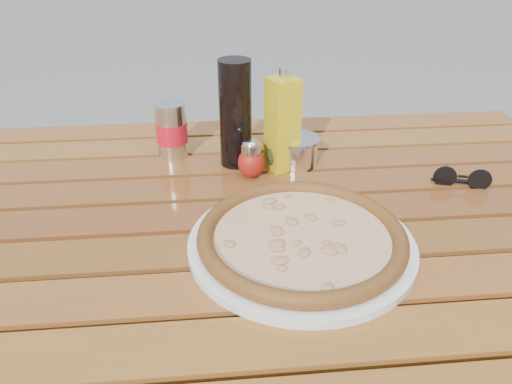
{
  "coord_description": "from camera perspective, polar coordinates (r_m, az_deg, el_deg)",
  "views": [
    {
      "loc": [
        -0.07,
        -0.75,
        1.22
      ],
      "look_at": [
        0.0,
        0.02,
        0.78
      ],
      "focal_mm": 35.0,
      "sensor_mm": 36.0,
      "label": 1
    }
  ],
  "objects": [
    {
      "name": "sunglasses",
      "position": [
        1.05,
        22.46,
        1.41
      ],
      "size": [
        0.11,
        0.05,
        0.04
      ],
      "rotation": [
        0.0,
        0.0,
        -0.3
      ],
      "color": "black",
      "rests_on": "table"
    },
    {
      "name": "olive_oil_cruet",
      "position": [
        1.01,
        3.02,
        7.76
      ],
      "size": [
        0.07,
        0.07,
        0.21
      ],
      "rotation": [
        0.0,
        0.0,
        0.39
      ],
      "color": "gold",
      "rests_on": "table"
    },
    {
      "name": "soda_can",
      "position": [
        1.09,
        -9.62,
        6.95
      ],
      "size": [
        0.07,
        0.07,
        0.12
      ],
      "rotation": [
        0.0,
        0.0,
        -0.09
      ],
      "color": "silver",
      "rests_on": "table"
    },
    {
      "name": "dark_bottle",
      "position": [
        1.02,
        -2.37,
        8.91
      ],
      "size": [
        0.07,
        0.07,
        0.22
      ],
      "primitive_type": "cylinder",
      "rotation": [
        0.0,
        0.0,
        0.0
      ],
      "color": "black",
      "rests_on": "table"
    },
    {
      "name": "plate",
      "position": [
        0.8,
        5.19,
        -5.96
      ],
      "size": [
        0.42,
        0.42,
        0.01
      ],
      "primitive_type": "cylinder",
      "rotation": [
        0.0,
        0.0,
        -0.17
      ],
      "color": "white",
      "rests_on": "table"
    },
    {
      "name": "parmesan_tin",
      "position": [
        1.05,
        4.63,
        4.8
      ],
      "size": [
        0.13,
        0.13,
        0.07
      ],
      "rotation": [
        0.0,
        0.0,
        0.39
      ],
      "color": "white",
      "rests_on": "table"
    },
    {
      "name": "pizza",
      "position": [
        0.79,
        5.24,
        -5.03
      ],
      "size": [
        0.44,
        0.44,
        0.03
      ],
      "rotation": [
        0.0,
        0.0,
        -0.42
      ],
      "color": "beige",
      "rests_on": "plate"
    },
    {
      "name": "oregano_shaker",
      "position": [
        1.03,
        2.67,
        4.69
      ],
      "size": [
        0.06,
        0.06,
        0.08
      ],
      "rotation": [
        0.0,
        0.0,
        0.12
      ],
      "color": "#373F19",
      "rests_on": "table"
    },
    {
      "name": "table",
      "position": [
        0.93,
        0.12,
        -6.28
      ],
      "size": [
        1.4,
        0.9,
        0.75
      ],
      "color": "#391D0D",
      "rests_on": "ground"
    },
    {
      "name": "pepper_shaker",
      "position": [
        0.99,
        -0.55,
        3.79
      ],
      "size": [
        0.07,
        0.07,
        0.08
      ],
      "rotation": [
        0.0,
        0.0,
        -0.41
      ],
      "color": "#B21E14",
      "rests_on": "table"
    }
  ]
}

